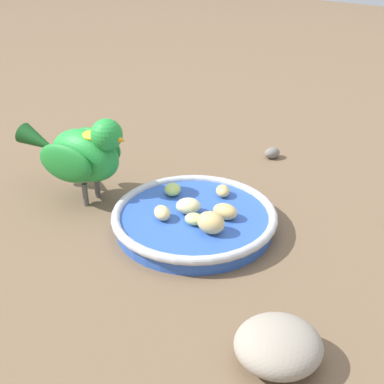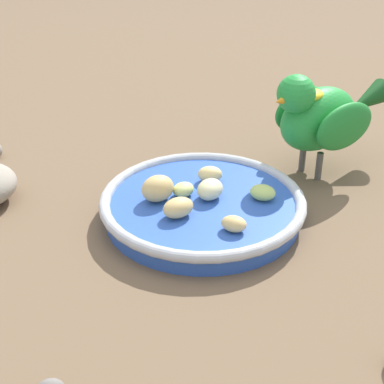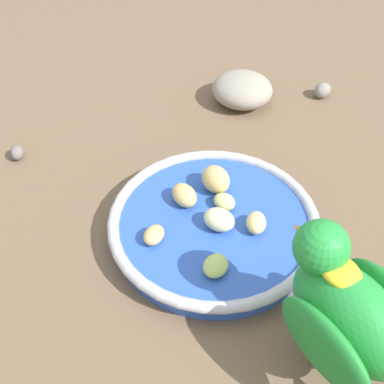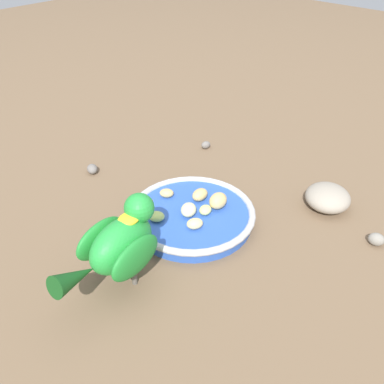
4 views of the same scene
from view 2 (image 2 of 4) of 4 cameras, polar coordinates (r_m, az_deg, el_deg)
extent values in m
plane|color=brown|center=(0.67, -0.10, -3.77)|extent=(4.00, 4.00, 0.00)
cylinder|color=#2D56B7|center=(0.69, 1.04, -1.67)|extent=(0.23, 0.23, 0.02)
torus|color=#B7BABF|center=(0.68, 1.04, -0.81)|extent=(0.24, 0.24, 0.01)
ellipsoid|color=beige|center=(0.68, 1.77, 0.27)|extent=(0.04, 0.05, 0.02)
ellipsoid|color=tan|center=(0.68, -3.37, 0.35)|extent=(0.03, 0.04, 0.03)
ellipsoid|color=tan|center=(0.63, 4.11, -3.12)|extent=(0.03, 0.03, 0.02)
ellipsoid|color=#B2CC66|center=(0.69, 6.92, -0.04)|extent=(0.04, 0.04, 0.02)
ellipsoid|color=#C6D17A|center=(0.69, -0.86, 0.25)|extent=(0.03, 0.03, 0.02)
ellipsoid|color=tan|center=(0.65, -1.18, -1.71)|extent=(0.03, 0.04, 0.02)
ellipsoid|color=#E5C67F|center=(0.72, 1.77, 1.75)|extent=(0.03, 0.04, 0.02)
cylinder|color=#59544C|center=(0.79, 12.29, 2.50)|extent=(0.01, 0.01, 0.04)
cylinder|color=#59544C|center=(0.81, 10.73, 3.31)|extent=(0.01, 0.01, 0.04)
ellipsoid|color=green|center=(0.78, 12.23, 6.99)|extent=(0.08, 0.13, 0.08)
ellipsoid|color=#1E7F2D|center=(0.76, 14.69, 6.21)|extent=(0.03, 0.10, 0.06)
ellipsoid|color=#1E7F2D|center=(0.81, 10.74, 7.97)|extent=(0.03, 0.10, 0.06)
cone|color=#144719|center=(0.85, 16.59, 8.51)|extent=(0.04, 0.08, 0.05)
sphere|color=green|center=(0.73, 10.13, 9.41)|extent=(0.05, 0.05, 0.05)
cone|color=orange|center=(0.72, 8.80, 8.81)|extent=(0.02, 0.02, 0.02)
ellipsoid|color=yellow|center=(0.75, 11.41, 9.29)|extent=(0.03, 0.04, 0.01)
camera|label=1|loc=(1.08, -38.83, 27.26)|focal=50.99mm
camera|label=3|loc=(0.71, 39.63, 29.79)|focal=46.44mm
camera|label=4|loc=(1.25, 12.37, 36.23)|focal=40.84mm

